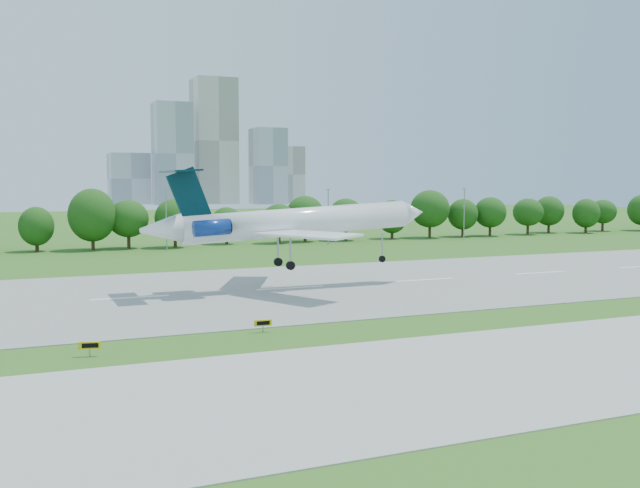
# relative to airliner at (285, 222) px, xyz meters

# --- Properties ---
(ground) EXTENTS (600.00, 600.00, 0.00)m
(ground) POSITION_rel_airliner_xyz_m (-19.31, -24.97, -8.62)
(ground) COLOR #296019
(ground) RESTS_ON ground
(runway) EXTENTS (400.00, 45.00, 0.08)m
(runway) POSITION_rel_airliner_xyz_m (-19.31, 0.03, -8.58)
(runway) COLOR gray
(runway) RESTS_ON ground
(taxiway) EXTENTS (400.00, 23.00, 0.08)m
(taxiway) POSITION_rel_airliner_xyz_m (-19.31, -42.97, -8.58)
(taxiway) COLOR #ADADA8
(taxiway) RESTS_ON ground
(tree_line) EXTENTS (288.40, 8.40, 10.40)m
(tree_line) POSITION_rel_airliner_xyz_m (-19.31, 67.03, -2.44)
(tree_line) COLOR #382314
(tree_line) RESTS_ON ground
(light_poles) EXTENTS (175.90, 0.25, 12.19)m
(light_poles) POSITION_rel_airliner_xyz_m (-21.81, 57.03, -2.28)
(light_poles) COLOR gray
(light_poles) RESTS_ON ground
(skyline) EXTENTS (127.00, 52.00, 80.00)m
(skyline) POSITION_rel_airliner_xyz_m (80.86, 365.64, 21.84)
(skyline) COLOR #B2B2B7
(skyline) RESTS_ON ground
(airliner) EXTENTS (38.62, 28.19, 12.78)m
(airliner) POSITION_rel_airliner_xyz_m (0.00, 0.00, 0.00)
(airliner) COLOR white
(airliner) RESTS_ON ground
(taxi_sign_centre) EXTENTS (1.67, 0.58, 1.18)m
(taxi_sign_centre) POSITION_rel_airliner_xyz_m (-26.18, -27.41, -7.75)
(taxi_sign_centre) COLOR gray
(taxi_sign_centre) RESTS_ON ground
(taxi_sign_right) EXTENTS (1.64, 0.30, 1.14)m
(taxi_sign_right) POSITION_rel_airliner_xyz_m (-10.87, -24.03, -7.78)
(taxi_sign_right) COLOR gray
(taxi_sign_right) RESTS_ON ground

